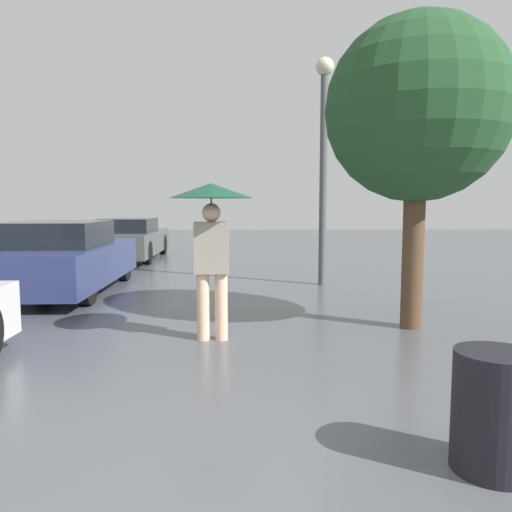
% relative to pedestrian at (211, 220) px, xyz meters
% --- Properties ---
extents(pedestrian, '(0.97, 0.97, 1.84)m').
position_rel_pedestrian_xyz_m(pedestrian, '(0.00, 0.00, 0.00)').
color(pedestrian, beige).
rests_on(pedestrian, ground_plane).
extents(parked_car_middle, '(1.87, 4.20, 1.29)m').
position_rel_pedestrian_xyz_m(parked_car_middle, '(-2.93, 3.38, -0.80)').
color(parked_car_middle, navy).
rests_on(parked_car_middle, ground_plane).
extents(parked_car_farthest, '(1.62, 4.48, 1.20)m').
position_rel_pedestrian_xyz_m(parked_car_farthest, '(-2.84, 8.96, -0.84)').
color(parked_car_farthest, '#4C514C').
rests_on(parked_car_farthest, ground_plane).
extents(tree, '(2.31, 2.31, 3.93)m').
position_rel_pedestrian_xyz_m(tree, '(2.55, 0.49, 1.34)').
color(tree, brown).
rests_on(tree, ground_plane).
extents(street_lamp, '(0.35, 0.35, 4.41)m').
position_rel_pedestrian_xyz_m(street_lamp, '(1.99, 4.04, 1.34)').
color(street_lamp, '#515456').
rests_on(street_lamp, ground_plane).
extents(trash_bin, '(0.49, 0.49, 0.73)m').
position_rel_pedestrian_xyz_m(trash_bin, '(1.83, -2.98, -1.05)').
color(trash_bin, black).
rests_on(trash_bin, ground_plane).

